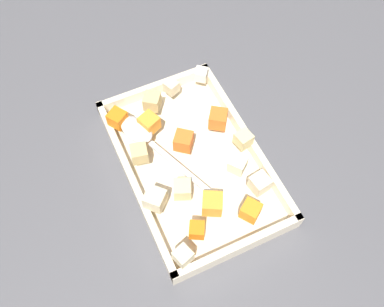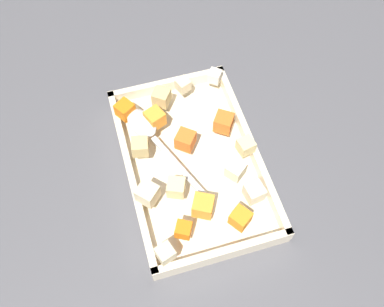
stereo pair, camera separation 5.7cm
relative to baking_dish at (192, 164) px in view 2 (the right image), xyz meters
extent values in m
plane|color=#4C4C51|center=(0.00, -0.01, -0.01)|extent=(4.00, 4.00, 0.00)
cube|color=beige|center=(0.00, 0.00, 0.00)|extent=(0.37, 0.24, 0.01)
cube|color=beige|center=(0.00, -0.11, 0.02)|extent=(0.37, 0.01, 0.03)
cube|color=beige|center=(0.00, 0.11, 0.02)|extent=(0.37, 0.01, 0.03)
cube|color=beige|center=(-0.18, 0.00, 0.02)|extent=(0.01, 0.24, 0.03)
cube|color=beige|center=(0.18, 0.00, 0.02)|extent=(0.01, 0.24, 0.03)
cube|color=orange|center=(-0.13, 0.05, 0.04)|extent=(0.03, 0.03, 0.02)
cube|color=orange|center=(0.03, 0.00, 0.05)|extent=(0.04, 0.04, 0.03)
cube|color=orange|center=(0.09, 0.05, 0.04)|extent=(0.04, 0.04, 0.03)
cube|color=orange|center=(-0.14, -0.04, 0.04)|extent=(0.04, 0.04, 0.03)
cube|color=orange|center=(-0.10, 0.01, 0.05)|extent=(0.04, 0.04, 0.03)
cube|color=orange|center=(0.12, 0.09, 0.04)|extent=(0.04, 0.04, 0.03)
cube|color=orange|center=(0.04, -0.07, 0.05)|extent=(0.04, 0.04, 0.03)
cube|color=tan|center=(0.04, 0.09, 0.04)|extent=(0.03, 0.03, 0.03)
cube|color=beige|center=(-0.06, 0.09, 0.05)|extent=(0.05, 0.05, 0.03)
cube|color=tan|center=(0.13, 0.02, 0.04)|extent=(0.04, 0.04, 0.03)
cube|color=#E0CC89|center=(-0.01, -0.10, 0.04)|extent=(0.03, 0.03, 0.03)
cube|color=beige|center=(0.15, -0.03, 0.04)|extent=(0.03, 0.03, 0.02)
cube|color=beige|center=(-0.06, -0.06, 0.04)|extent=(0.04, 0.04, 0.03)
cube|color=beige|center=(-0.10, -0.08, 0.04)|extent=(0.03, 0.03, 0.03)
cube|color=beige|center=(-0.16, 0.09, 0.04)|extent=(0.03, 0.03, 0.03)
cube|color=#E0CC89|center=(-0.06, 0.05, 0.04)|extent=(0.04, 0.04, 0.03)
cube|color=silver|center=(0.16, -0.09, 0.04)|extent=(0.03, 0.03, 0.02)
ellipsoid|color=silver|center=(0.09, 0.07, 0.04)|extent=(0.08, 0.07, 0.02)
cube|color=silver|center=(-0.02, 0.03, 0.03)|extent=(0.16, 0.07, 0.01)
camera|label=1|loc=(-0.35, 0.16, 0.70)|focal=40.26mm
camera|label=2|loc=(-0.37, 0.11, 0.70)|focal=40.26mm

